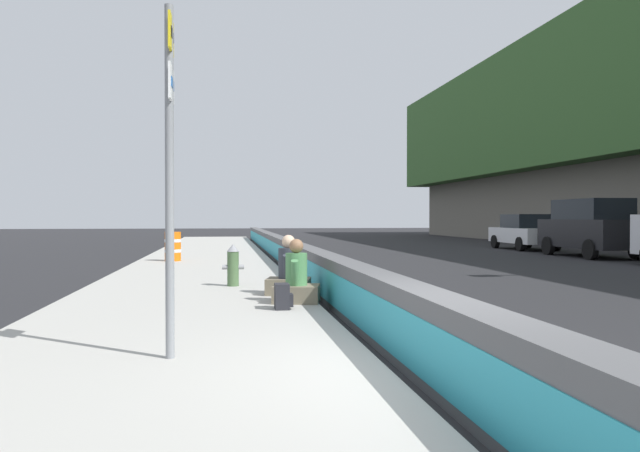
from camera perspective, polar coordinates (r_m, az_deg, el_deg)
ground_plane at (r=6.08m, az=11.07°, el=-14.28°), size 160.00×160.00×0.00m
sidewalk_strip at (r=5.76m, az=-15.45°, el=-14.43°), size 80.00×4.40×0.14m
jersey_barrier at (r=5.98m, az=11.04°, el=-10.36°), size 76.00×0.45×0.85m
route_sign_post at (r=6.53m, az=-13.64°, el=6.32°), size 0.44×0.09×3.60m
fire_hydrant at (r=13.08m, az=-8.00°, el=-3.53°), size 0.26×0.46×0.88m
seated_person_foreground at (r=10.54m, az=-2.19°, el=-5.20°), size 0.80×0.89×1.07m
seated_person_middle at (r=11.62m, az=-2.92°, el=-4.58°), size 0.84×0.93×1.11m
backpack at (r=9.78m, az=-3.45°, el=-6.50°), size 0.32×0.28×0.40m
construction_barrel at (r=20.84m, az=-13.38°, el=-1.83°), size 0.54×0.54×0.95m
parked_car_fourth at (r=26.53m, az=23.61°, el=-0.09°), size 4.83×2.13×2.28m
parked_car_midline at (r=31.52m, az=18.29°, el=-0.50°), size 4.56×2.07×1.71m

